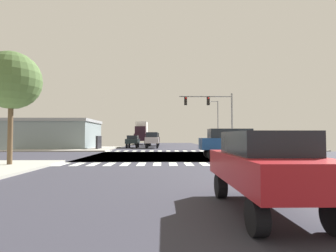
{
  "coord_description": "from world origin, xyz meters",
  "views": [
    {
      "loc": [
        -0.39,
        -24.0,
        1.77
      ],
      "look_at": [
        0.3,
        11.96,
        3.16
      ],
      "focal_mm": 28.12,
      "sensor_mm": 36.0,
      "label": 1
    }
  ],
  "objects": [
    {
      "name": "street_lamp",
      "position": [
        7.69,
        15.65,
        4.33
      ],
      "size": [
        1.78,
        0.32,
        7.14
      ],
      "color": "gray",
      "rests_on": "ground"
    },
    {
      "name": "bank_building",
      "position": [
        -16.41,
        13.84,
        2.06
      ],
      "size": [
        14.06,
        8.96,
        4.09
      ],
      "color": "gray",
      "rests_on": "ground"
    },
    {
      "name": "crosswalk_far",
      "position": [
        -0.25,
        7.3,
        0.0
      ],
      "size": [
        13.5,
        2.0,
        0.01
      ],
      "color": "white",
      "rests_on": "ground"
    },
    {
      "name": "sedan_outer_3",
      "position": [
        7.51,
        3.5,
        1.12
      ],
      "size": [
        4.3,
        1.8,
        1.88
      ],
      "rotation": [
        0.0,
        0.0,
        4.71
      ],
      "color": "black",
      "rests_on": "ground"
    },
    {
      "name": "sidewalk_tree",
      "position": [
        -9.27,
        -8.55,
        5.01
      ],
      "size": [
        3.37,
        3.37,
        6.72
      ],
      "color": "brown",
      "rests_on": "ground"
    },
    {
      "name": "suv_farside_1",
      "position": [
        4.83,
        -3.5,
        1.39
      ],
      "size": [
        4.6,
        1.96,
        2.34
      ],
      "rotation": [
        0.0,
        0.0,
        1.57
      ],
      "color": "black",
      "rests_on": "ground"
    },
    {
      "name": "crosswalk_near",
      "position": [
        -0.25,
        -7.3,
        0.0
      ],
      "size": [
        13.5,
        2.0,
        0.01
      ],
      "color": "white",
      "rests_on": "ground"
    },
    {
      "name": "sedan_middle_2",
      "position": [
        -5.0,
        16.27,
        1.12
      ],
      "size": [
        1.8,
        4.3,
        1.88
      ],
      "rotation": [
        0.0,
        0.0,
        3.14
      ],
      "color": "black",
      "rests_on": "ground"
    },
    {
      "name": "pickup_queued_1",
      "position": [
        -2.0,
        23.85,
        1.29
      ],
      "size": [
        2.0,
        5.1,
        2.35
      ],
      "rotation": [
        0.0,
        0.0,
        3.14
      ],
      "color": "black",
      "rests_on": "ground"
    },
    {
      "name": "sidewalk_corner_ne",
      "position": [
        13.0,
        12.0,
        0.07
      ],
      "size": [
        12.0,
        12.0,
        0.14
      ],
      "color": "#A09B91",
      "rests_on": "ground"
    },
    {
      "name": "sedan_nearside_1",
      "position": [
        2.0,
        -17.85,
        1.12
      ],
      "size": [
        1.8,
        4.3,
        1.88
      ],
      "color": "black",
      "rests_on": "ground"
    },
    {
      "name": "suv_trailing_2",
      "position": [
        -2.0,
        15.51,
        1.39
      ],
      "size": [
        1.96,
        4.6,
        2.34
      ],
      "rotation": [
        0.0,
        0.0,
        3.14
      ],
      "color": "black",
      "rests_on": "ground"
    },
    {
      "name": "sidewalk_corner_nw",
      "position": [
        -13.0,
        12.0,
        0.07
      ],
      "size": [
        12.0,
        12.0,
        0.14
      ],
      "color": "#9C978D",
      "rests_on": "ground"
    },
    {
      "name": "traffic_signal_mast",
      "position": [
        5.57,
        7.73,
        5.16
      ],
      "size": [
        6.52,
        0.55,
        7.0
      ],
      "color": "gray",
      "rests_on": "ground"
    },
    {
      "name": "box_truck_crossing_1",
      "position": [
        -5.0,
        32.17,
        2.56
      ],
      "size": [
        2.4,
        7.2,
        4.85
      ],
      "rotation": [
        0.0,
        0.0,
        3.14
      ],
      "color": "black",
      "rests_on": "ground"
    },
    {
      "name": "ground",
      "position": [
        0.0,
        0.0,
        -0.03
      ],
      "size": [
        90.0,
        90.0,
        0.05
      ],
      "color": "#2E2E39"
    }
  ]
}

